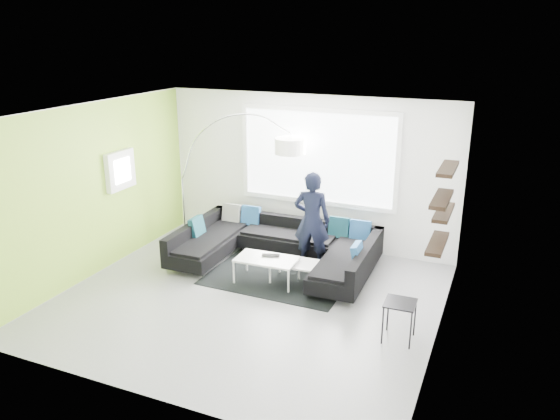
# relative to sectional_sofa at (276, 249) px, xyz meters

# --- Properties ---
(ground) EXTENTS (5.50, 5.50, 0.00)m
(ground) POSITION_rel_sectional_sofa_xyz_m (0.11, -1.28, -0.31)
(ground) COLOR slate
(ground) RESTS_ON ground
(room_shell) EXTENTS (5.54, 5.04, 2.82)m
(room_shell) POSITION_rel_sectional_sofa_xyz_m (0.15, -1.07, 1.50)
(room_shell) COLOR white
(room_shell) RESTS_ON ground
(sectional_sofa) EXTENTS (3.32, 2.10, 0.71)m
(sectional_sofa) POSITION_rel_sectional_sofa_xyz_m (0.00, 0.00, 0.00)
(sectional_sofa) COLOR black
(sectional_sofa) RESTS_ON ground
(rug) EXTENTS (2.29, 1.68, 0.01)m
(rug) POSITION_rel_sectional_sofa_xyz_m (0.22, -0.35, -0.31)
(rug) COLOR black
(rug) RESTS_ON ground
(coffee_table) EXTENTS (1.28, 0.78, 0.41)m
(coffee_table) POSITION_rel_sectional_sofa_xyz_m (0.34, -0.52, -0.11)
(coffee_table) COLOR white
(coffee_table) RESTS_ON ground
(arc_lamp) EXTENTS (2.42, 1.08, 2.50)m
(arc_lamp) POSITION_rel_sectional_sofa_xyz_m (-2.03, 0.34, 0.94)
(arc_lamp) COLOR silver
(arc_lamp) RESTS_ON ground
(side_table) EXTENTS (0.40, 0.40, 0.54)m
(side_table) POSITION_rel_sectional_sofa_xyz_m (2.41, -1.51, -0.04)
(side_table) COLOR black
(side_table) RESTS_ON ground
(person) EXTENTS (0.73, 0.58, 1.68)m
(person) POSITION_rel_sectional_sofa_xyz_m (0.57, 0.22, 0.53)
(person) COLOR black
(person) RESTS_ON ground
(laptop) EXTENTS (0.40, 0.36, 0.02)m
(laptop) POSITION_rel_sectional_sofa_xyz_m (0.15, -0.55, 0.11)
(laptop) COLOR black
(laptop) RESTS_ON coffee_table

